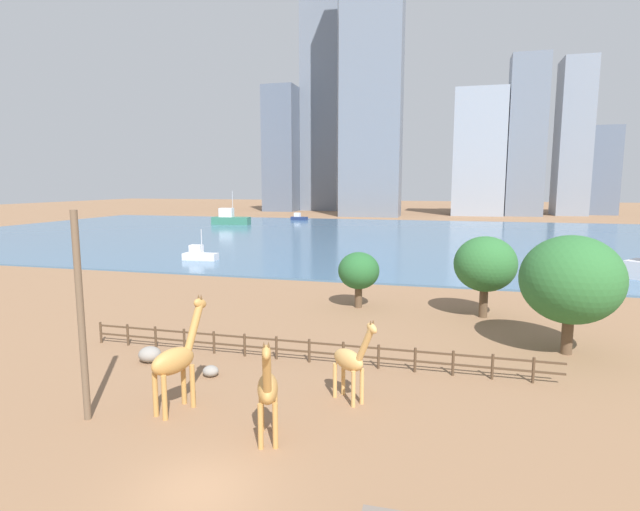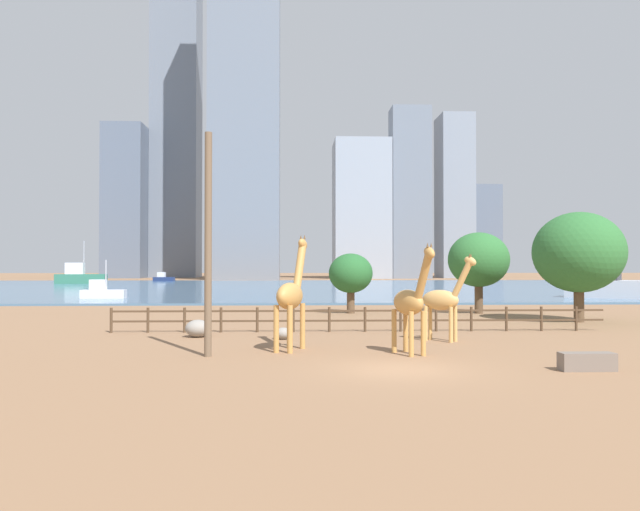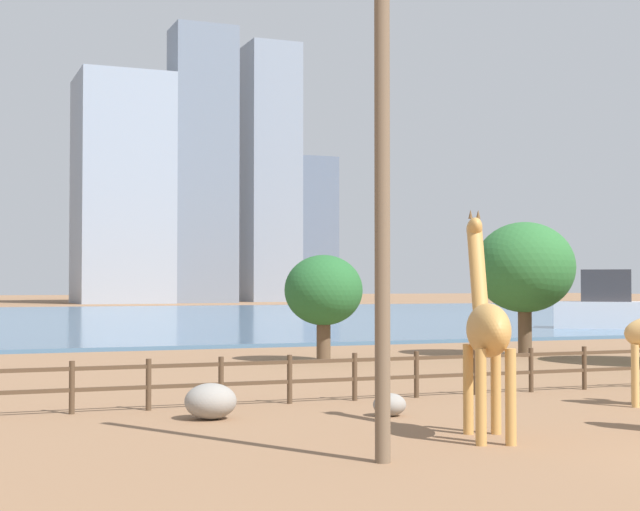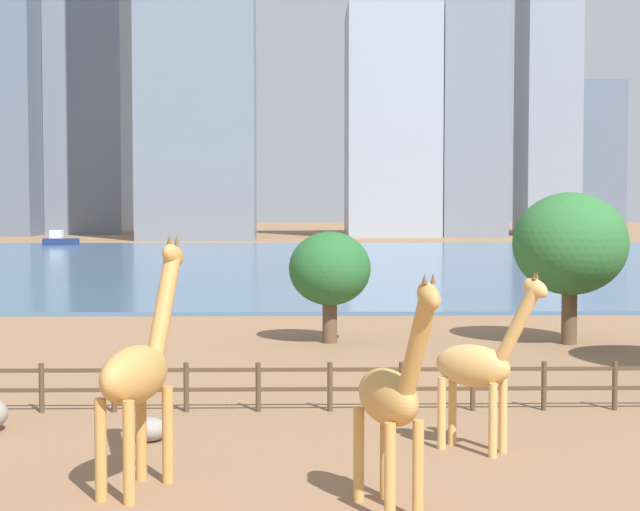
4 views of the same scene
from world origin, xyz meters
name	(u,v)px [view 2 (image 2 of 4)]	position (x,y,z in m)	size (l,w,h in m)	color
ground_plane	(316,287)	(0.00, 80.00, 0.00)	(400.00, 400.00, 0.00)	#8C6647
harbor_water	(317,287)	(0.00, 77.00, 0.10)	(180.00, 86.00, 0.20)	#476B8C
giraffe_tall	(291,295)	(-3.62, 5.00, 2.26)	(1.61, 3.04, 4.84)	#C18C47
giraffe_companion	(443,300)	(3.37, 7.69, 1.91)	(2.45, 2.03, 4.04)	tan
giraffe_young	(410,302)	(1.06, 3.49, 2.05)	(1.49, 2.87, 4.35)	#C18C47
utility_pole	(208,244)	(-6.81, 3.30, 4.32)	(0.28, 0.28, 8.63)	brown
boulder_near_fence	(283,333)	(-4.03, 8.80, 0.28)	(0.81, 0.74, 0.55)	gray
boulder_by_pole	(198,328)	(-8.19, 9.84, 0.42)	(1.23, 1.13, 0.85)	gray
feeding_trough	(587,362)	(6.21, -0.46, 0.30)	(1.80, 0.60, 0.60)	#72665B
enclosure_fence	(354,317)	(-0.33, 12.00, 0.76)	(26.12, 0.14, 1.30)	#4C3826
tree_left_large	(351,274)	(0.63, 24.73, 2.90)	(3.22, 3.22, 4.38)	brown
tree_center_broad	(479,260)	(9.95, 24.17, 3.90)	(4.43, 4.43, 5.92)	brown
tree_right_tall	(579,252)	(14.09, 17.06, 4.30)	(5.54, 5.54, 6.81)	brown
boat_ferry	(80,277)	(-42.77, 94.93, 1.51)	(9.02, 4.10, 7.85)	#337259
boat_sailboat	(102,292)	(-22.82, 42.78, 0.85)	(4.38, 1.78, 3.87)	silver
boat_tug	(612,285)	(28.71, 41.25, 1.54)	(9.06, 8.13, 3.96)	silver
boat_barge	(163,278)	(-31.30, 112.60, 0.85)	(4.51, 1.97, 1.93)	navy
skyline_tower_needle	(176,128)	(-39.15, 168.03, 44.94)	(13.72, 12.60, 89.88)	slate
skyline_block_central	(361,210)	(14.96, 151.39, 18.95)	(15.20, 15.56, 37.91)	#939EAD
skyline_tower_glass	(410,193)	(28.42, 150.11, 23.59)	(10.68, 8.40, 47.18)	slate
skyline_block_left	(481,232)	(52.89, 165.42, 13.71)	(9.00, 13.59, 27.42)	slate
skyline_block_right	(454,197)	(42.87, 157.78, 23.47)	(9.30, 11.86, 46.95)	gray
skyline_tower_short	(125,201)	(-51.66, 157.78, 21.74)	(11.19, 10.41, 43.47)	slate
skyline_block_wide	(244,89)	(-16.11, 135.68, 47.96)	(17.72, 8.80, 95.92)	slate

